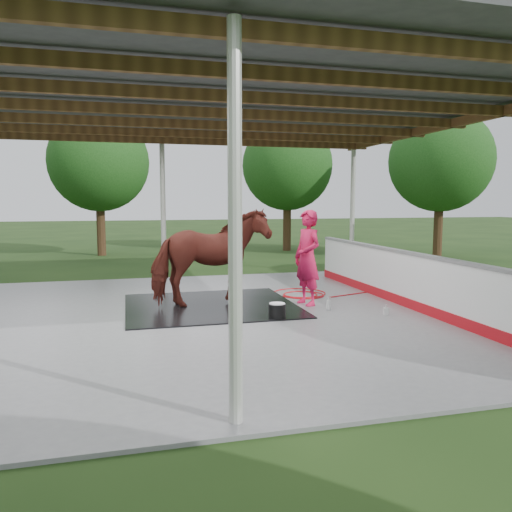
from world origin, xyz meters
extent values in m
plane|color=#1E3814|center=(0.00, 0.00, 0.00)|extent=(100.00, 100.00, 0.00)
cube|color=slate|center=(0.00, 0.00, 0.03)|extent=(12.00, 10.00, 0.05)
cylinder|color=beige|center=(0.00, -4.70, 1.98)|extent=(0.14, 0.14, 3.85)
cylinder|color=beige|center=(0.00, 4.70, 1.98)|extent=(0.14, 0.14, 3.85)
cylinder|color=beige|center=(5.70, 4.70, 1.98)|extent=(0.14, 0.14, 3.85)
cube|color=brown|center=(0.00, -4.50, 3.85)|extent=(12.00, 0.10, 0.18)
cube|color=brown|center=(0.00, -3.00, 3.85)|extent=(12.00, 0.10, 0.18)
cube|color=brown|center=(0.00, -1.50, 3.85)|extent=(12.00, 0.10, 0.18)
cube|color=brown|center=(0.00, 0.00, 3.85)|extent=(12.00, 0.10, 0.18)
cube|color=brown|center=(0.00, 1.50, 3.85)|extent=(12.00, 0.10, 0.18)
cube|color=brown|center=(0.00, 3.00, 3.85)|extent=(12.00, 0.10, 0.18)
cube|color=brown|center=(0.00, 4.50, 3.85)|extent=(12.00, 0.10, 0.18)
cube|color=brown|center=(5.70, 0.00, 3.85)|extent=(0.12, 10.00, 0.18)
cube|color=#38383A|center=(0.00, 0.00, 4.05)|extent=(12.60, 10.60, 0.10)
cube|color=#B30E18|center=(4.59, 0.00, 0.15)|extent=(0.14, 8.00, 0.20)
cube|color=white|center=(4.60, 0.00, 0.65)|extent=(0.12, 8.00, 1.00)
cube|color=slate|center=(4.60, 0.00, 1.17)|extent=(0.16, 8.00, 0.06)
cylinder|color=#382314|center=(-2.00, 12.00, 1.10)|extent=(0.36, 0.36, 2.20)
sphere|color=#194714|center=(-2.00, 12.00, 3.80)|extent=(4.00, 4.00, 4.00)
cylinder|color=#382314|center=(6.00, 12.00, 1.10)|extent=(0.36, 0.36, 2.20)
sphere|color=#194714|center=(6.00, 12.00, 3.80)|extent=(4.00, 4.00, 4.00)
cylinder|color=#382314|center=(11.00, 8.00, 1.10)|extent=(0.36, 0.36, 2.20)
sphere|color=#194714|center=(11.00, 8.00, 3.80)|extent=(4.00, 4.00, 4.00)
cube|color=black|center=(0.66, 0.79, 0.06)|extent=(3.46, 3.24, 0.03)
imported|color=maroon|center=(0.66, 0.79, 1.08)|extent=(2.54, 1.52, 2.00)
imported|color=#CE1646|center=(2.66, 0.43, 1.05)|extent=(0.66, 0.83, 2.00)
cylinder|color=black|center=(1.67, -0.65, 0.19)|extent=(0.32, 0.32, 0.28)
cylinder|color=white|center=(1.67, -0.65, 0.33)|extent=(0.29, 0.29, 0.03)
imported|color=silver|center=(2.89, -0.19, 0.18)|extent=(0.14, 0.14, 0.26)
imported|color=#338CD8|center=(3.79, -0.87, 0.15)|extent=(0.11, 0.12, 0.20)
torus|color=red|center=(2.92, 1.66, 0.06)|extent=(1.24, 1.24, 0.02)
torus|color=red|center=(2.93, 1.40, 0.06)|extent=(0.96, 0.96, 0.02)
torus|color=red|center=(2.89, 1.48, 0.06)|extent=(0.79, 0.79, 0.02)
cylinder|color=red|center=(4.13, 1.22, 0.06)|extent=(1.48, 0.50, 0.02)
camera|label=1|loc=(-1.00, -9.33, 2.23)|focal=35.00mm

